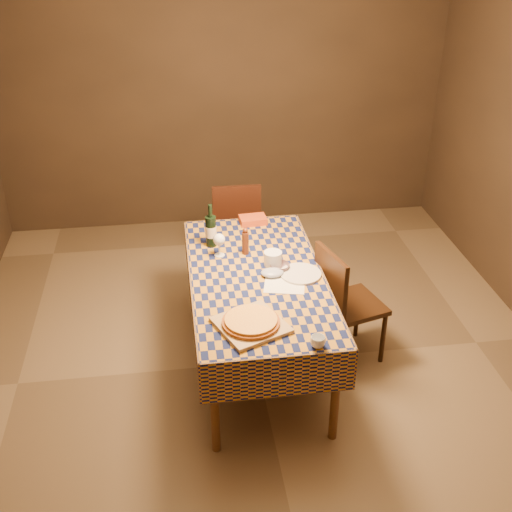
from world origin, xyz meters
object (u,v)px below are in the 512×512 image
object	(u,v)px
pizza	(251,321)
bowl	(280,267)
white_plate	(301,274)
cutting_board	(251,325)
chair_far	(236,223)
chair_right	(343,299)
wine_bottle	(211,230)
dining_table	(257,285)

from	to	relation	value
pizza	bowl	world-z (taller)	pizza
white_plate	cutting_board	bearing A→B (deg)	-127.11
white_plate	pizza	bearing A→B (deg)	-127.11
chair_far	chair_right	distance (m)	1.49
pizza	wine_bottle	size ratio (longest dim) A/B	1.13
dining_table	wine_bottle	world-z (taller)	wine_bottle
bowl	white_plate	xyz separation A→B (m)	(0.13, -0.09, -0.01)
pizza	chair_right	world-z (taller)	chair_right
cutting_board	pizza	distance (m)	0.03
dining_table	chair_far	xyz separation A→B (m)	(-0.00, 1.34, -0.17)
bowl	white_plate	size ratio (longest dim) A/B	0.48
cutting_board	chair_right	distance (m)	0.99
pizza	chair_right	distance (m)	0.99
pizza	chair_right	bearing A→B (deg)	37.66
cutting_board	bowl	xyz separation A→B (m)	(0.30, 0.66, 0.01)
pizza	white_plate	bearing A→B (deg)	52.89
chair_right	chair_far	bearing A→B (deg)	115.03
wine_bottle	pizza	bearing A→B (deg)	-81.73
dining_table	chair_far	distance (m)	1.35
wine_bottle	dining_table	bearing A→B (deg)	-60.23
bowl	chair_right	bearing A→B (deg)	-9.67
chair_far	chair_right	xyz separation A→B (m)	(0.63, -1.35, 0.00)
chair_right	wine_bottle	bearing A→B (deg)	150.89
cutting_board	pizza	xyz separation A→B (m)	(-0.00, 0.00, 0.03)
dining_table	white_plate	bearing A→B (deg)	-6.19
chair_right	cutting_board	bearing A→B (deg)	-142.34
pizza	chair_far	distance (m)	1.96
chair_right	white_plate	bearing A→B (deg)	-177.06
white_plate	chair_far	size ratio (longest dim) A/B	0.31
chair_far	chair_right	bearing A→B (deg)	-64.97
dining_table	bowl	bearing A→B (deg)	19.67
chair_right	bowl	bearing A→B (deg)	170.33
bowl	wine_bottle	xyz separation A→B (m)	(-0.45, 0.43, 0.10)
dining_table	wine_bottle	bearing A→B (deg)	119.77
wine_bottle	chair_far	size ratio (longest dim) A/B	0.36
bowl	chair_far	size ratio (longest dim) A/B	0.15
bowl	pizza	bearing A→B (deg)	-114.13
cutting_board	wine_bottle	size ratio (longest dim) A/B	1.15
wine_bottle	bowl	bearing A→B (deg)	-43.42
white_plate	dining_table	bearing A→B (deg)	173.81
white_plate	chair_far	world-z (taller)	chair_far
cutting_board	white_plate	world-z (taller)	cutting_board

